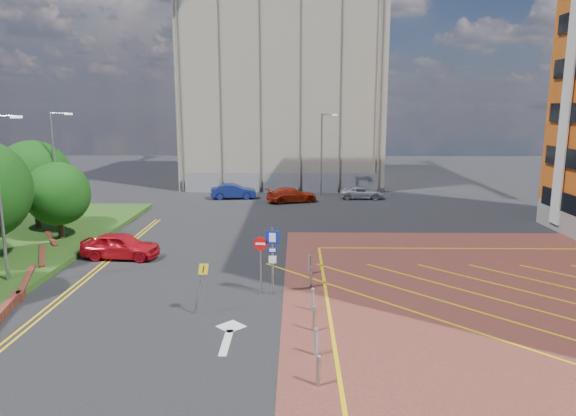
{
  "coord_description": "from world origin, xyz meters",
  "views": [
    {
      "loc": [
        1.6,
        -21.69,
        8.6
      ],
      "look_at": [
        1.14,
        5.12,
        3.3
      ],
      "focal_mm": 32.0,
      "sensor_mm": 36.0,
      "label": 1
    }
  ],
  "objects_px": {
    "tree_d": "(34,177)",
    "lamp_left_near": "(0,192)",
    "lamp_back": "(322,152)",
    "tree_c": "(58,194)",
    "sign_cluster": "(268,254)",
    "warning_sign": "(201,282)",
    "car_silver_back": "(362,193)",
    "car_blue_back": "(234,191)",
    "lamp_left_far": "(56,167)",
    "car_red_back": "(292,195)",
    "car_red_left": "(121,246)"
  },
  "relations": [
    {
      "from": "tree_d",
      "to": "lamp_left_far",
      "type": "relative_size",
      "value": 0.76
    },
    {
      "from": "tree_c",
      "to": "lamp_left_far",
      "type": "relative_size",
      "value": 0.61
    },
    {
      "from": "lamp_left_near",
      "to": "tree_c",
      "type": "bearing_deg",
      "value": 97.69
    },
    {
      "from": "car_red_left",
      "to": "lamp_left_near",
      "type": "bearing_deg",
      "value": 145.25
    },
    {
      "from": "lamp_left_near",
      "to": "lamp_left_far",
      "type": "height_order",
      "value": "same"
    },
    {
      "from": "lamp_left_far",
      "to": "tree_d",
      "type": "bearing_deg",
      "value": 154.32
    },
    {
      "from": "lamp_left_far",
      "to": "lamp_back",
      "type": "relative_size",
      "value": 1.0
    },
    {
      "from": "car_blue_back",
      "to": "car_red_back",
      "type": "height_order",
      "value": "car_blue_back"
    },
    {
      "from": "lamp_left_near",
      "to": "car_red_back",
      "type": "xyz_separation_m",
      "value": [
        13.58,
        22.57,
        -3.99
      ]
    },
    {
      "from": "tree_c",
      "to": "car_silver_back",
      "type": "bearing_deg",
      "value": 37.87
    },
    {
      "from": "tree_c",
      "to": "car_blue_back",
      "type": "xyz_separation_m",
      "value": [
        9.11,
        16.34,
        -2.49
      ]
    },
    {
      "from": "lamp_back",
      "to": "sign_cluster",
      "type": "height_order",
      "value": "lamp_back"
    },
    {
      "from": "warning_sign",
      "to": "car_silver_back",
      "type": "distance_m",
      "value": 29.79
    },
    {
      "from": "warning_sign",
      "to": "sign_cluster",
      "type": "bearing_deg",
      "value": 41.61
    },
    {
      "from": "lamp_left_far",
      "to": "sign_cluster",
      "type": "xyz_separation_m",
      "value": [
        14.72,
        -11.02,
        -2.71
      ]
    },
    {
      "from": "car_silver_back",
      "to": "sign_cluster",
      "type": "bearing_deg",
      "value": 163.63
    },
    {
      "from": "sign_cluster",
      "to": "car_silver_back",
      "type": "height_order",
      "value": "sign_cluster"
    },
    {
      "from": "lamp_left_near",
      "to": "car_silver_back",
      "type": "relative_size",
      "value": 1.96
    },
    {
      "from": "tree_d",
      "to": "lamp_back",
      "type": "xyz_separation_m",
      "value": [
        20.58,
        15.0,
        0.49
      ]
    },
    {
      "from": "tree_c",
      "to": "tree_d",
      "type": "bearing_deg",
      "value": 135.0
    },
    {
      "from": "lamp_back",
      "to": "warning_sign",
      "type": "relative_size",
      "value": 3.55
    },
    {
      "from": "lamp_left_near",
      "to": "car_blue_back",
      "type": "xyz_separation_m",
      "value": [
        8.03,
        24.34,
        -3.96
      ]
    },
    {
      "from": "lamp_left_far",
      "to": "tree_c",
      "type": "bearing_deg",
      "value": -65.29
    },
    {
      "from": "lamp_left_far",
      "to": "car_red_left",
      "type": "bearing_deg",
      "value": -42.13
    },
    {
      "from": "lamp_back",
      "to": "warning_sign",
      "type": "bearing_deg",
      "value": -102.42
    },
    {
      "from": "warning_sign",
      "to": "car_silver_back",
      "type": "relative_size",
      "value": 0.55
    },
    {
      "from": "lamp_left_far",
      "to": "lamp_back",
      "type": "height_order",
      "value": "lamp_left_far"
    },
    {
      "from": "tree_c",
      "to": "sign_cluster",
      "type": "bearing_deg",
      "value": -33.16
    },
    {
      "from": "lamp_left_near",
      "to": "car_red_back",
      "type": "height_order",
      "value": "lamp_left_near"
    },
    {
      "from": "car_silver_back",
      "to": "car_red_back",
      "type": "bearing_deg",
      "value": 106.73
    },
    {
      "from": "warning_sign",
      "to": "car_silver_back",
      "type": "height_order",
      "value": "warning_sign"
    },
    {
      "from": "tree_d",
      "to": "lamp_left_far",
      "type": "height_order",
      "value": "lamp_left_far"
    },
    {
      "from": "lamp_left_near",
      "to": "sign_cluster",
      "type": "distance_m",
      "value": 13.04
    },
    {
      "from": "car_blue_back",
      "to": "car_silver_back",
      "type": "distance_m",
      "value": 12.2
    },
    {
      "from": "lamp_left_far",
      "to": "lamp_left_near",
      "type": "bearing_deg",
      "value": -78.69
    },
    {
      "from": "tree_c",
      "to": "sign_cluster",
      "type": "xyz_separation_m",
      "value": [
        13.8,
        -9.02,
        -1.24
      ]
    },
    {
      "from": "sign_cluster",
      "to": "car_red_back",
      "type": "relative_size",
      "value": 0.69
    },
    {
      "from": "tree_d",
      "to": "car_silver_back",
      "type": "xyz_separation_m",
      "value": [
        24.31,
        13.57,
        -3.3
      ]
    },
    {
      "from": "lamp_left_near",
      "to": "car_red_back",
      "type": "bearing_deg",
      "value": 58.97
    },
    {
      "from": "tree_d",
      "to": "car_silver_back",
      "type": "relative_size",
      "value": 1.49
    },
    {
      "from": "lamp_left_far",
      "to": "car_silver_back",
      "type": "bearing_deg",
      "value": 33.25
    },
    {
      "from": "lamp_back",
      "to": "car_red_left",
      "type": "xyz_separation_m",
      "value": [
        -12.61,
        -21.33,
        -3.61
      ]
    },
    {
      "from": "tree_c",
      "to": "car_blue_back",
      "type": "distance_m",
      "value": 18.87
    },
    {
      "from": "tree_c",
      "to": "lamp_back",
      "type": "height_order",
      "value": "lamp_back"
    },
    {
      "from": "lamp_back",
      "to": "tree_d",
      "type": "bearing_deg",
      "value": -143.91
    },
    {
      "from": "tree_c",
      "to": "sign_cluster",
      "type": "height_order",
      "value": "tree_c"
    },
    {
      "from": "tree_d",
      "to": "lamp_left_near",
      "type": "distance_m",
      "value": 11.76
    },
    {
      "from": "car_silver_back",
      "to": "tree_c",
      "type": "bearing_deg",
      "value": 127.86
    },
    {
      "from": "tree_d",
      "to": "warning_sign",
      "type": "height_order",
      "value": "tree_d"
    },
    {
      "from": "tree_d",
      "to": "lamp_left_far",
      "type": "xyz_separation_m",
      "value": [
        2.08,
        -1.0,
        0.79
      ]
    }
  ]
}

